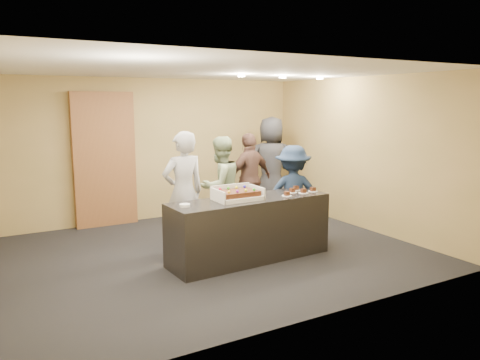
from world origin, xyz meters
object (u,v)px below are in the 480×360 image
Objects in this scene: serving_counter at (250,229)px; person_sage_man at (220,186)px; person_server_grey at (183,192)px; person_brown_extra at (250,179)px; sheet_cake at (238,193)px; cake_box at (237,196)px; plate_stack at (185,205)px; person_navy_man at (293,194)px; storage_cabinet at (104,160)px; person_dark_suit at (271,166)px.

serving_counter is 1.42× the size of person_sage_man.
person_sage_man is (0.91, 0.56, -0.07)m from person_server_grey.
person_brown_extra is at bearing -169.62° from person_sage_man.
sheet_cake is 1.44m from person_sage_man.
person_brown_extra is (1.24, 1.72, -0.09)m from cake_box.
cake_box is 0.35× the size of person_server_grey.
plate_stack is 0.08× the size of person_brown_extra.
person_sage_man reaches higher than person_navy_man.
person_navy_man is (1.28, 0.45, -0.21)m from sheet_cake.
serving_counter is 0.98× the size of storage_cabinet.
sheet_cake is 0.35× the size of person_navy_man.
person_sage_man reaches higher than cake_box.
person_dark_suit reaches higher than serving_counter.
serving_counter is 1.22m from person_navy_man.
person_sage_man is at bearing 12.34° from person_brown_extra.
storage_cabinet is at bearing 110.96° from cake_box.
sheet_cake is at bearing 68.98° from person_dark_suit.
cake_box reaches higher than plate_stack.
person_dark_suit reaches higher than person_brown_extra.
person_navy_man is (1.28, 0.43, -0.16)m from cake_box.
person_dark_suit is at bearing -12.78° from storage_cabinet.
storage_cabinet reaches higher than person_brown_extra.
plate_stack is 2.72m from person_brown_extra.
serving_counter is at bearing -6.78° from cake_box.
person_brown_extra is 0.94m from person_dark_suit.
plate_stack is 0.08× the size of person_sage_man.
person_dark_suit is at bearing -85.41° from person_navy_man.
sheet_cake is at bearing 2.45° from plate_stack.
serving_counter is 3.32m from storage_cabinet.
storage_cabinet is 2.25m from person_sage_man.
person_server_grey reaches higher than person_sage_man.
person_navy_man is at bearing -46.13° from storage_cabinet.
person_server_grey is at bearing 16.03° from person_brown_extra.
cake_box reaches higher than serving_counter.
person_sage_man reaches higher than plate_stack.
plate_stack is (0.31, -2.98, -0.30)m from storage_cabinet.
person_sage_man reaches higher than serving_counter.
storage_cabinet reaches higher than person_sage_man.
serving_counter is 4.37× the size of sheet_cake.
person_sage_man is (0.43, 1.34, -0.10)m from cake_box.
sheet_cake is (-0.20, 0.00, 0.55)m from serving_counter.
person_navy_man is at bearing 13.03° from plate_stack.
storage_cabinet is 1.24× the size of person_dark_suit.
serving_counter is 1.44m from person_sage_man.
serving_counter is 3.72× the size of cake_box.
sheet_cake reaches higher than plate_stack.
person_sage_man is (1.55, -1.58, -0.38)m from storage_cabinet.
person_dark_suit is at bearing -153.29° from person_server_grey.
person_server_grey is at bearing 68.37° from plate_stack.
plate_stack is at bearing 65.38° from person_server_grey.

